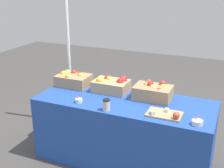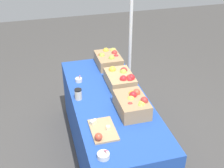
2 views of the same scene
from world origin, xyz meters
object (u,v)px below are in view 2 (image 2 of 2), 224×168
apple_crate_middle (121,79)px  sample_bowl_near (103,155)px  cutting_board_front (102,131)px  sample_bowl_mid (79,80)px  apple_crate_right (133,104)px  tent_pole (131,29)px  coffee_cup (78,94)px  apple_crate_left (108,59)px

apple_crate_middle → sample_bowl_near: apple_crate_middle is taller
cutting_board_front → sample_bowl_mid: size_ratio=3.23×
apple_crate_right → tent_pole: (-1.29, 0.40, 0.24)m
apple_crate_middle → cutting_board_front: (0.72, -0.39, -0.06)m
sample_bowl_near → sample_bowl_mid: bearing=179.4°
apple_crate_middle → cutting_board_front: apple_crate_middle is taller
cutting_board_front → apple_crate_right: bearing=122.3°
apple_crate_right → sample_bowl_near: apple_crate_right is taller
cutting_board_front → coffee_cup: 0.58m
cutting_board_front → sample_bowl_near: size_ratio=3.35×
apple_crate_middle → sample_bowl_mid: size_ratio=3.87×
sample_bowl_mid → coffee_cup: (0.35, -0.06, 0.04)m
apple_crate_right → tent_pole: 1.37m
coffee_cup → sample_bowl_mid: bearing=169.9°
apple_crate_middle → coffee_cup: apple_crate_middle is taller
apple_crate_left → tent_pole: size_ratio=0.18×
apple_crate_middle → cutting_board_front: 0.82m
apple_crate_right → sample_bowl_near: (0.52, -0.41, -0.06)m
apple_crate_left → coffee_cup: bearing=-36.4°
sample_bowl_near → sample_bowl_mid: 1.22m
apple_crate_right → apple_crate_middle: bearing=176.1°
sample_bowl_near → sample_bowl_mid: size_ratio=0.97×
cutting_board_front → sample_bowl_mid: (-0.92, -0.05, 0.00)m
apple_crate_right → coffee_cup: size_ratio=3.39×
apple_crate_right → sample_bowl_mid: bearing=-149.9°
apple_crate_left → apple_crate_right: (1.01, -0.03, 0.01)m
apple_crate_left → apple_crate_middle: bearing=0.9°
apple_crate_middle → coffee_cup: size_ratio=3.39×
sample_bowl_near → coffee_cup: coffee_cup is taller
cutting_board_front → coffee_cup: coffee_cup is taller
apple_crate_left → sample_bowl_mid: 0.53m
tent_pole → coffee_cup: bearing=-42.4°
apple_crate_left → coffee_cup: (0.66, -0.49, -0.02)m
apple_crate_left → tent_pole: bearing=126.9°
apple_crate_middle → tent_pole: tent_pole is taller
apple_crate_right → coffee_cup: 0.58m
apple_crate_right → tent_pole: tent_pole is taller
apple_crate_left → tent_pole: tent_pole is taller
apple_crate_left → sample_bowl_mid: size_ratio=3.80×
sample_bowl_near → apple_crate_right: bearing=141.6°
cutting_board_front → sample_bowl_mid: bearing=-177.1°
coffee_cup → tent_pole: tent_pole is taller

